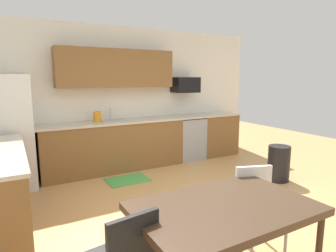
% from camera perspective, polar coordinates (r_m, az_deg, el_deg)
% --- Properties ---
extents(ground_plane, '(12.00, 12.00, 0.00)m').
position_cam_1_polar(ground_plane, '(3.85, 7.58, -17.08)').
color(ground_plane, tan).
extents(wall_back, '(5.80, 0.10, 2.70)m').
position_cam_1_polar(wall_back, '(5.80, -7.99, 5.80)').
color(wall_back, white).
rests_on(wall_back, ground).
extents(cabinet_run_back, '(2.65, 0.60, 0.90)m').
position_cam_1_polar(cabinet_run_back, '(5.46, -10.60, -4.06)').
color(cabinet_run_back, brown).
rests_on(cabinet_run_back, ground).
extents(cabinet_run_back_right, '(0.90, 0.60, 0.90)m').
position_cam_1_polar(cabinet_run_back_right, '(6.58, 9.39, -1.69)').
color(cabinet_run_back_right, brown).
rests_on(cabinet_run_back_right, ground).
extents(countertop_back, '(4.80, 0.64, 0.04)m').
position_cam_1_polar(countertop_back, '(5.52, -6.58, 1.15)').
color(countertop_back, beige).
rests_on(countertop_back, cabinet_run_back).
extents(upper_cabinets_back, '(2.20, 0.34, 0.70)m').
position_cam_1_polar(upper_cabinets_back, '(5.48, -10.26, 11.28)').
color(upper_cabinets_back, brown).
extents(refrigerator, '(0.76, 0.70, 1.78)m').
position_cam_1_polar(refrigerator, '(5.04, -29.74, -1.22)').
color(refrigerator, white).
rests_on(refrigerator, ground).
extents(oven_range, '(0.60, 0.60, 0.91)m').
position_cam_1_polar(oven_range, '(6.15, 3.91, -2.33)').
color(oven_range, '#999BA0').
rests_on(oven_range, ground).
extents(microwave, '(0.54, 0.36, 0.32)m').
position_cam_1_polar(microwave, '(6.11, 3.51, 8.22)').
color(microwave, black).
extents(sink_basin, '(0.48, 0.40, 0.14)m').
position_cam_1_polar(sink_basin, '(5.38, -10.80, 0.39)').
color(sink_basin, '#A5A8AD').
rests_on(sink_basin, countertop_back).
extents(sink_faucet, '(0.02, 0.02, 0.24)m').
position_cam_1_polar(sink_faucet, '(5.52, -11.44, 2.29)').
color(sink_faucet, '#B2B5BA').
rests_on(sink_faucet, countertop_back).
extents(dining_table, '(1.40, 0.90, 0.75)m').
position_cam_1_polar(dining_table, '(2.36, 11.22, -16.60)').
color(dining_table, '#422D1E').
rests_on(dining_table, ground).
extents(chair_near_table, '(0.51, 0.51, 0.85)m').
position_cam_1_polar(chair_near_table, '(3.04, 17.54, -14.53)').
color(chair_near_table, white).
rests_on(chair_near_table, ground).
extents(trash_bin, '(0.36, 0.36, 0.60)m').
position_cam_1_polar(trash_bin, '(5.21, 21.29, -6.96)').
color(trash_bin, black).
rests_on(trash_bin, ground).
extents(floor_mat, '(0.70, 0.50, 0.01)m').
position_cam_1_polar(floor_mat, '(5.00, -8.10, -10.60)').
color(floor_mat, '#4CA54C').
rests_on(floor_mat, ground).
extents(kettle, '(0.14, 0.14, 0.20)m').
position_cam_1_polar(kettle, '(5.32, -13.95, 1.71)').
color(kettle, orange).
rests_on(kettle, countertop_back).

